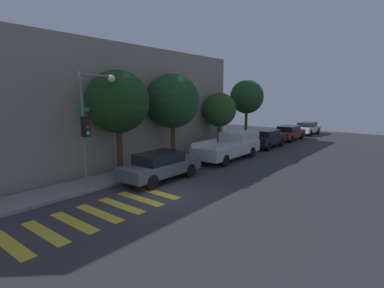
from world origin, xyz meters
name	(u,v)px	position (x,y,z in m)	size (l,w,h in m)	color
ground_plane	(171,196)	(0.00, 0.00, 0.00)	(60.00, 60.00, 0.00)	#333335
sidewalk	(112,178)	(0.00, 4.23, 0.07)	(26.00, 2.07, 0.14)	gray
building_row	(64,107)	(0.00, 8.67, 3.73)	(26.00, 6.00, 7.45)	gray
crosswalk	(99,213)	(-3.16, 0.80, 0.00)	(6.63, 2.60, 0.00)	gold
traffic_light_pole	(91,115)	(-1.61, 3.37, 3.52)	(2.16, 0.56, 5.46)	slate
sedan_near_corner	(160,165)	(1.49, 2.10, 0.80)	(4.63, 1.82, 1.49)	#4C5156
pickup_truck	(230,146)	(8.49, 2.10, 0.93)	(5.80, 2.12, 1.81)	#BCBCC1
sedan_middle	(266,138)	(14.34, 2.10, 0.82)	(4.40, 1.83, 1.51)	black
sedan_far_end	(289,132)	(19.56, 2.10, 0.79)	(4.63, 1.77, 1.45)	maroon
sedan_tail_of_row	(307,128)	(25.18, 2.10, 0.77)	(4.51, 1.77, 1.41)	silver
tree_near_corner	(118,102)	(0.81, 4.53, 4.07)	(3.37, 3.37, 5.78)	#42301E
tree_midblock	(173,101)	(5.18, 4.53, 4.04)	(3.52, 3.52, 5.81)	#4C3823
tree_far_end	(219,110)	(10.71, 4.53, 3.27)	(2.69, 2.69, 4.64)	brown
tree_behind_truck	(247,97)	(15.20, 4.53, 4.27)	(3.03, 3.03, 5.80)	brown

